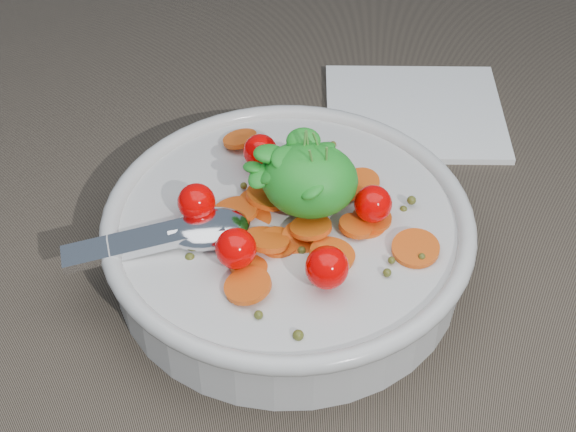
{
  "coord_description": "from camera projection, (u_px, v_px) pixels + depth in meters",
  "views": [
    {
      "loc": [
        0.02,
        -0.47,
        0.49
      ],
      "look_at": [
        -0.01,
        -0.02,
        0.05
      ],
      "focal_mm": 55.0,
      "sensor_mm": 36.0,
      "label": 1
    }
  ],
  "objects": [
    {
      "name": "ground",
      "position": [
        306.0,
        247.0,
        0.68
      ],
      "size": [
        6.0,
        6.0,
        0.0
      ],
      "primitive_type": "plane",
      "color": "brown",
      "rests_on": "ground"
    },
    {
      "name": "napkin",
      "position": [
        415.0,
        112.0,
        0.8
      ],
      "size": [
        0.17,
        0.15,
        0.01
      ],
      "primitive_type": "cube",
      "rotation": [
        0.0,
        0.0,
        0.06
      ],
      "color": "white",
      "rests_on": "ground"
    },
    {
      "name": "bowl",
      "position": [
        288.0,
        238.0,
        0.64
      ],
      "size": [
        0.29,
        0.27,
        0.11
      ],
      "color": "silver",
      "rests_on": "ground"
    }
  ]
}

